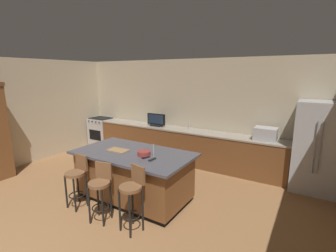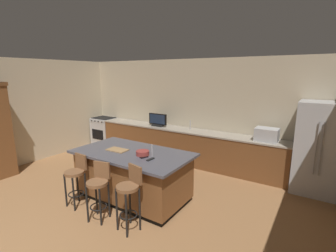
# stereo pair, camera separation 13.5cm
# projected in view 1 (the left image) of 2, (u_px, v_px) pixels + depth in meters

# --- Properties ---
(wall_back) EXTENTS (7.50, 0.12, 2.73)m
(wall_back) POSITION_uv_depth(u_px,v_px,m) (191.00, 110.00, 6.69)
(wall_back) COLOR beige
(wall_back) RESTS_ON ground_plane
(wall_left) EXTENTS (0.12, 5.48, 2.73)m
(wall_left) POSITION_uv_depth(u_px,v_px,m) (25.00, 112.00, 6.37)
(wall_left) COLOR beige
(wall_left) RESTS_ON ground_plane
(counter_back) EXTENTS (5.30, 0.62, 0.90)m
(counter_back) POSITION_uv_depth(u_px,v_px,m) (182.00, 145.00, 6.60)
(counter_back) COLOR brown
(counter_back) RESTS_ON ground_plane
(kitchen_island) EXTENTS (2.21, 1.21, 0.93)m
(kitchen_island) POSITION_uv_depth(u_px,v_px,m) (134.00, 175.00, 4.62)
(kitchen_island) COLOR black
(kitchen_island) RESTS_ON ground_plane
(refrigerator) EXTENTS (0.84, 0.79, 1.83)m
(refrigerator) POSITION_uv_depth(u_px,v_px,m) (317.00, 147.00, 4.88)
(refrigerator) COLOR #B7BABF
(refrigerator) RESTS_ON ground_plane
(range_oven) EXTENTS (0.72, 0.63, 0.92)m
(range_oven) POSITION_uv_depth(u_px,v_px,m) (102.00, 132.00, 8.13)
(range_oven) COLOR #B7BABF
(range_oven) RESTS_ON ground_plane
(microwave) EXTENTS (0.48, 0.36, 0.28)m
(microwave) POSITION_uv_depth(u_px,v_px,m) (266.00, 134.00, 5.41)
(microwave) COLOR #B7BABF
(microwave) RESTS_ON counter_back
(tv_monitor) EXTENTS (0.56, 0.16, 0.35)m
(tv_monitor) POSITION_uv_depth(u_px,v_px,m) (156.00, 120.00, 6.83)
(tv_monitor) COLOR black
(tv_monitor) RESTS_ON counter_back
(sink_faucet_back) EXTENTS (0.02, 0.02, 0.24)m
(sink_faucet_back) POSITION_uv_depth(u_px,v_px,m) (189.00, 125.00, 6.49)
(sink_faucet_back) COLOR #B2B2B7
(sink_faucet_back) RESTS_ON counter_back
(sink_faucet_island) EXTENTS (0.02, 0.02, 0.22)m
(sink_faucet_island) POSITION_uv_depth(u_px,v_px,m) (154.00, 151.00, 4.27)
(sink_faucet_island) COLOR #B2B2B7
(sink_faucet_island) RESTS_ON kitchen_island
(bar_stool_left) EXTENTS (0.34, 0.35, 0.94)m
(bar_stool_left) POSITION_uv_depth(u_px,v_px,m) (77.00, 177.00, 4.32)
(bar_stool_left) COLOR brown
(bar_stool_left) RESTS_ON ground_plane
(bar_stool_center) EXTENTS (0.35, 0.37, 0.95)m
(bar_stool_center) POSITION_uv_depth(u_px,v_px,m) (101.00, 187.00, 3.91)
(bar_stool_center) COLOR brown
(bar_stool_center) RESTS_ON ground_plane
(bar_stool_right) EXTENTS (0.35, 0.36, 1.01)m
(bar_stool_right) POSITION_uv_depth(u_px,v_px,m) (132.00, 193.00, 3.64)
(bar_stool_right) COLOR brown
(bar_stool_right) RESTS_ON ground_plane
(fruit_bowl) EXTENTS (0.24, 0.24, 0.08)m
(fruit_bowl) POSITION_uv_depth(u_px,v_px,m) (144.00, 153.00, 4.35)
(fruit_bowl) COLOR #993833
(fruit_bowl) RESTS_ON kitchen_island
(cell_phone) EXTENTS (0.12, 0.16, 0.01)m
(cell_phone) POSITION_uv_depth(u_px,v_px,m) (146.00, 158.00, 4.23)
(cell_phone) COLOR black
(cell_phone) RESTS_ON kitchen_island
(tv_remote) EXTENTS (0.05, 0.17, 0.02)m
(tv_remote) POSITION_uv_depth(u_px,v_px,m) (152.00, 159.00, 4.12)
(tv_remote) COLOR black
(tv_remote) RESTS_ON kitchen_island
(cutting_board) EXTENTS (0.41, 0.25, 0.02)m
(cutting_board) POSITION_uv_depth(u_px,v_px,m) (118.00, 150.00, 4.62)
(cutting_board) COLOR #A87F51
(cutting_board) RESTS_ON kitchen_island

